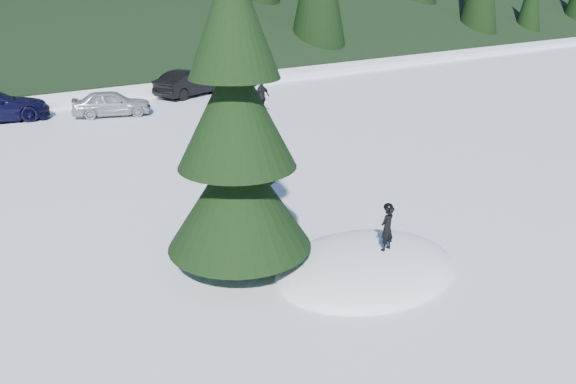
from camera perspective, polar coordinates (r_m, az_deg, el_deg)
ground at (r=12.96m, az=7.90°, el=-7.75°), size 200.00×200.00×0.00m
snow_mound at (r=12.96m, az=7.90°, el=-7.75°), size 4.48×3.52×0.96m
spruce_tall at (r=11.77m, az=-5.29°, el=6.79°), size 3.20×3.20×8.60m
spruce_short at (r=13.75m, az=-4.78°, el=3.53°), size 2.20×2.20×5.37m
child_skier at (r=12.61m, az=10.03°, el=-3.65°), size 0.41×0.30×1.04m
adult_0 at (r=22.47m, az=-4.63°, el=6.68°), size 0.75×0.88×1.57m
adult_1 at (r=27.84m, az=-2.71°, el=9.58°), size 1.10×0.63×1.77m
car_4 at (r=29.03m, az=-17.50°, el=8.61°), size 3.99×2.76×1.26m
car_5 at (r=33.41m, az=-9.86°, el=10.88°), size 4.81×2.91×1.50m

